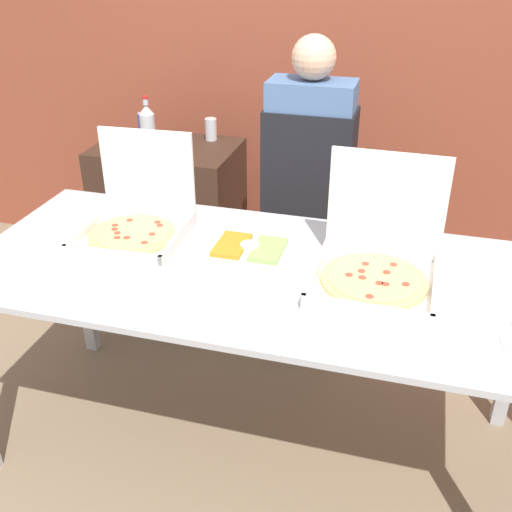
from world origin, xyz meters
TOP-DOWN VIEW (x-y plane):
  - ground_plane at (0.00, 0.00)m, footprint 16.00×16.00m
  - brick_wall_behind at (0.00, 1.70)m, footprint 10.00×0.06m
  - buffet_table at (0.00, 0.00)m, footprint 2.21×0.98m
  - pizza_box_near_right at (0.44, 0.03)m, footprint 0.44×0.46m
  - pizza_box_near_left at (-0.55, 0.12)m, footprint 0.43×0.44m
  - veggie_tray at (-0.05, 0.08)m, footprint 0.33×0.25m
  - sideboard_podium at (-0.81, 1.05)m, footprint 0.78×0.53m
  - soda_bottle at (-0.87, 0.98)m, footprint 0.08×0.08m
  - soda_can_silver at (-0.60, 1.22)m, footprint 0.07×0.07m
  - soda_can_colored at (-1.01, 1.22)m, footprint 0.07×0.07m
  - person_server_vest at (0.04, 0.82)m, footprint 0.42×0.24m

SIDE VIEW (x-z plane):
  - ground_plane at x=0.00m, z-range 0.00..0.00m
  - sideboard_podium at x=-0.81m, z-range 0.00..0.98m
  - buffet_table at x=0.00m, z-range 0.36..1.28m
  - person_server_vest at x=0.04m, z-range 0.10..1.74m
  - veggie_tray at x=-0.05m, z-range 0.91..0.97m
  - pizza_box_near_left at x=-0.55m, z-range 0.79..1.19m
  - pizza_box_near_right at x=0.44m, z-range 0.78..1.21m
  - soda_can_silver at x=-0.60m, z-range 0.98..1.11m
  - soda_can_colored at x=-1.01m, z-range 0.98..1.11m
  - soda_bottle at x=-0.87m, z-range 0.96..1.25m
  - brick_wall_behind at x=0.00m, z-range 0.00..2.80m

